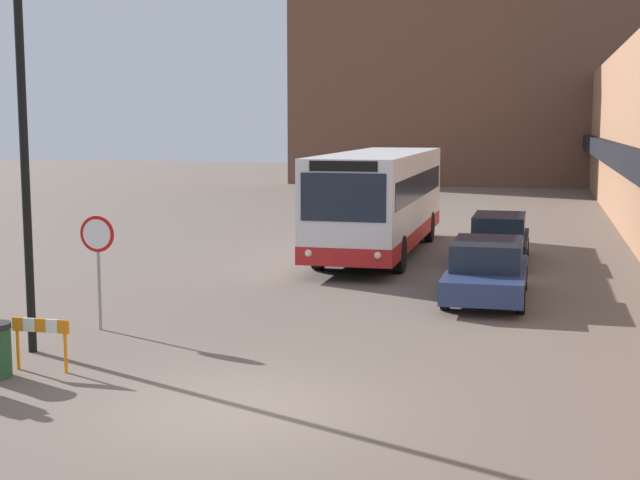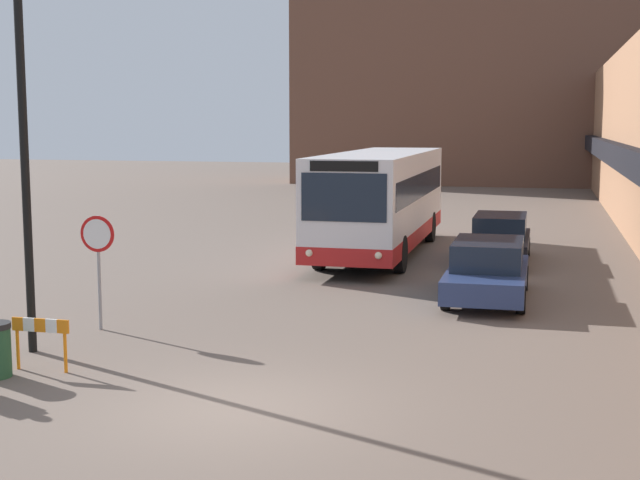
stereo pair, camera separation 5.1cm
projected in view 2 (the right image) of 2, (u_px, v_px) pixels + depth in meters
The scene contains 8 objects.
ground_plane at pixel (236, 408), 13.63m from camera, with size 160.00×160.00×0.00m, color #66564C.
building_backdrop_far at pixel (482, 56), 62.60m from camera, with size 26.00×8.00×17.87m.
city_bus at pixel (381, 199), 29.26m from camera, with size 2.70×11.41×3.36m.
parked_car_front at pixel (488, 270), 21.91m from camera, with size 1.91×4.74×1.46m.
parked_car_middle at pixel (500, 239), 27.81m from camera, with size 1.81×4.74×1.48m.
stop_sign at pixel (98, 247), 18.56m from camera, with size 0.76×0.08×2.42m.
street_lamp at pixel (35, 115), 16.35m from camera, with size 1.46×0.36×7.35m.
construction_barricade at pixel (41, 334), 15.60m from camera, with size 1.10×0.06×0.94m.
Camera 2 is at (4.47, -12.46, 4.36)m, focal length 50.00 mm.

